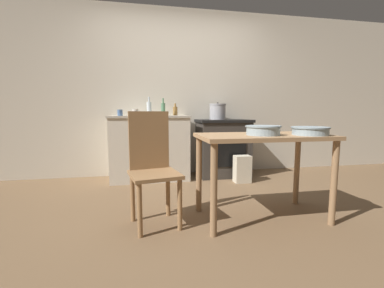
{
  "coord_description": "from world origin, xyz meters",
  "views": [
    {
      "loc": [
        -0.57,
        -2.49,
        0.97
      ],
      "look_at": [
        0.0,
        0.46,
        0.6
      ],
      "focal_mm": 24.0,
      "sensor_mm": 36.0,
      "label": 1
    }
  ],
  "objects_px": {
    "work_table": "(263,148)",
    "cup_center": "(135,112)",
    "mixing_bowl_large": "(263,130)",
    "stock_pot": "(218,112)",
    "stove": "(223,147)",
    "chair": "(152,165)",
    "mixing_bowl_small": "(310,130)",
    "flour_sack": "(242,169)",
    "bottle_left": "(175,111)",
    "bottle_far_left": "(163,109)",
    "cup_center_left": "(120,113)",
    "bottle_mid_left": "(149,108)"
  },
  "relations": [
    {
      "from": "flour_sack",
      "to": "work_table",
      "type": "bearing_deg",
      "value": -103.87
    },
    {
      "from": "bottle_left",
      "to": "cup_center",
      "type": "height_order",
      "value": "bottle_left"
    },
    {
      "from": "bottle_far_left",
      "to": "mixing_bowl_large",
      "type": "bearing_deg",
      "value": -67.03
    },
    {
      "from": "mixing_bowl_large",
      "to": "cup_center",
      "type": "bearing_deg",
      "value": 127.09
    },
    {
      "from": "flour_sack",
      "to": "cup_center_left",
      "type": "xyz_separation_m",
      "value": [
        -1.64,
        0.24,
        0.78
      ]
    },
    {
      "from": "bottle_far_left",
      "to": "bottle_mid_left",
      "type": "relative_size",
      "value": 0.92
    },
    {
      "from": "flour_sack",
      "to": "cup_center",
      "type": "height_order",
      "value": "cup_center"
    },
    {
      "from": "stove",
      "to": "mixing_bowl_large",
      "type": "xyz_separation_m",
      "value": [
        -0.18,
        -1.69,
        0.39
      ]
    },
    {
      "from": "work_table",
      "to": "bottle_left",
      "type": "xyz_separation_m",
      "value": [
        -0.57,
        1.77,
        0.34
      ]
    },
    {
      "from": "work_table",
      "to": "cup_center",
      "type": "bearing_deg",
      "value": 129.02
    },
    {
      "from": "work_table",
      "to": "bottle_far_left",
      "type": "bearing_deg",
      "value": 114.64
    },
    {
      "from": "mixing_bowl_large",
      "to": "bottle_far_left",
      "type": "relative_size",
      "value": 1.23
    },
    {
      "from": "stove",
      "to": "bottle_far_left",
      "type": "relative_size",
      "value": 3.46
    },
    {
      "from": "flour_sack",
      "to": "bottle_mid_left",
      "type": "bearing_deg",
      "value": 156.77
    },
    {
      "from": "stove",
      "to": "chair",
      "type": "height_order",
      "value": "chair"
    },
    {
      "from": "chair",
      "to": "mixing_bowl_large",
      "type": "bearing_deg",
      "value": -20.31
    },
    {
      "from": "cup_center_left",
      "to": "stove",
      "type": "bearing_deg",
      "value": 8.16
    },
    {
      "from": "flour_sack",
      "to": "bottle_far_left",
      "type": "relative_size",
      "value": 1.51
    },
    {
      "from": "flour_sack",
      "to": "bottle_far_left",
      "type": "height_order",
      "value": "bottle_far_left"
    },
    {
      "from": "bottle_left",
      "to": "bottle_mid_left",
      "type": "relative_size",
      "value": 0.67
    },
    {
      "from": "flour_sack",
      "to": "bottle_left",
      "type": "distance_m",
      "value": 1.32
    },
    {
      "from": "stock_pot",
      "to": "stove",
      "type": "bearing_deg",
      "value": -39.0
    },
    {
      "from": "mixing_bowl_small",
      "to": "cup_center_left",
      "type": "relative_size",
      "value": 3.89
    },
    {
      "from": "bottle_left",
      "to": "bottle_mid_left",
      "type": "height_order",
      "value": "bottle_mid_left"
    },
    {
      "from": "work_table",
      "to": "mixing_bowl_large",
      "type": "height_order",
      "value": "mixing_bowl_large"
    },
    {
      "from": "work_table",
      "to": "bottle_left",
      "type": "bearing_deg",
      "value": 107.81
    },
    {
      "from": "stove",
      "to": "chair",
      "type": "relative_size",
      "value": 0.88
    },
    {
      "from": "bottle_far_left",
      "to": "mixing_bowl_small",
      "type": "bearing_deg",
      "value": -57.69
    },
    {
      "from": "work_table",
      "to": "bottle_mid_left",
      "type": "height_order",
      "value": "bottle_mid_left"
    },
    {
      "from": "stove",
      "to": "bottle_mid_left",
      "type": "relative_size",
      "value": 3.19
    },
    {
      "from": "chair",
      "to": "flour_sack",
      "type": "bearing_deg",
      "value": 28.94
    },
    {
      "from": "stove",
      "to": "bottle_mid_left",
      "type": "xyz_separation_m",
      "value": [
        -1.11,
        0.08,
        0.6
      ]
    },
    {
      "from": "stock_pot",
      "to": "mixing_bowl_small",
      "type": "relative_size",
      "value": 0.82
    },
    {
      "from": "flour_sack",
      "to": "mixing_bowl_large",
      "type": "bearing_deg",
      "value": -104.63
    },
    {
      "from": "stock_pot",
      "to": "flour_sack",
      "type": "bearing_deg",
      "value": -67.28
    },
    {
      "from": "stock_pot",
      "to": "cup_center",
      "type": "relative_size",
      "value": 2.83
    },
    {
      "from": "bottle_far_left",
      "to": "cup_center_left",
      "type": "relative_size",
      "value": 3.04
    },
    {
      "from": "stove",
      "to": "bottle_far_left",
      "type": "distance_m",
      "value": 1.08
    },
    {
      "from": "stove",
      "to": "flour_sack",
      "type": "distance_m",
      "value": 0.54
    },
    {
      "from": "flour_sack",
      "to": "mixing_bowl_small",
      "type": "distance_m",
      "value": 1.46
    },
    {
      "from": "stove",
      "to": "work_table",
      "type": "bearing_deg",
      "value": -95.19
    },
    {
      "from": "stove",
      "to": "cup_center",
      "type": "relative_size",
      "value": 9.33
    },
    {
      "from": "stock_pot",
      "to": "mixing_bowl_large",
      "type": "relative_size",
      "value": 0.86
    },
    {
      "from": "mixing_bowl_large",
      "to": "stove",
      "type": "bearing_deg",
      "value": 83.9
    },
    {
      "from": "chair",
      "to": "mixing_bowl_small",
      "type": "xyz_separation_m",
      "value": [
        1.36,
        -0.22,
        0.3
      ]
    },
    {
      "from": "work_table",
      "to": "cup_center_left",
      "type": "bearing_deg",
      "value": 133.72
    },
    {
      "from": "chair",
      "to": "bottle_mid_left",
      "type": "bearing_deg",
      "value": 77.67
    },
    {
      "from": "bottle_mid_left",
      "to": "cup_center",
      "type": "bearing_deg",
      "value": -123.53
    },
    {
      "from": "chair",
      "to": "mixing_bowl_small",
      "type": "bearing_deg",
      "value": -20.81
    },
    {
      "from": "bottle_far_left",
      "to": "bottle_mid_left",
      "type": "distance_m",
      "value": 0.21
    }
  ]
}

